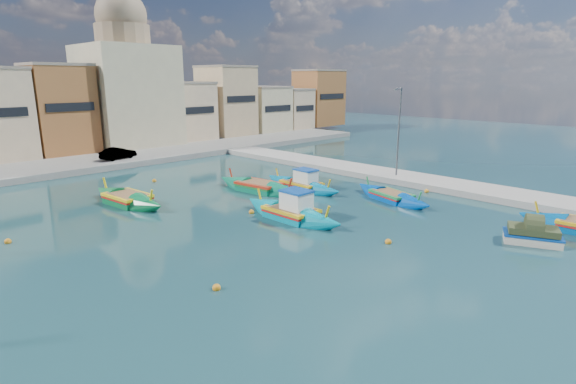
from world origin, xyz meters
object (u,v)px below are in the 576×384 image
church_block (127,81)px  luzzu_turquoise_cabin (302,185)px  quay_street_lamp (398,131)px  tender_near (533,235)px  luzzu_blue_south (391,197)px  luzzu_cyan_mid (259,188)px  luzzu_green (128,200)px  luzzu_blue_cabin (291,213)px

church_block → luzzu_turquoise_cabin: church_block is taller
luzzu_turquoise_cabin → quay_street_lamp: bearing=-25.0°
quay_street_lamp → tender_near: (-8.20, -13.56, -3.90)m
quay_street_lamp → luzzu_blue_south: bearing=-151.1°
luzzu_cyan_mid → luzzu_green: bearing=157.1°
quay_street_lamp → luzzu_blue_south: 7.89m
luzzu_cyan_mid → luzzu_blue_south: size_ratio=1.13×
luzzu_green → church_block: bearing=62.7°
quay_street_lamp → luzzu_cyan_mid: (-10.90, 5.76, -4.06)m
luzzu_cyan_mid → luzzu_green: luzzu_green is taller
tender_near → luzzu_cyan_mid: bearing=98.0°
luzzu_blue_south → tender_near: bearing=-102.6°
church_block → tender_near: church_block is taller
church_block → luzzu_blue_south: size_ratio=2.42×
church_block → luzzu_blue_cabin: 36.71m
church_block → luzzu_green: size_ratio=2.26×
luzzu_blue_south → tender_near: size_ratio=2.42×
luzzu_blue_south → luzzu_blue_cabin: bearing=166.0°
luzzu_blue_cabin → luzzu_blue_south: bearing=-14.0°
luzzu_green → tender_near: size_ratio=2.59×
luzzu_turquoise_cabin → luzzu_cyan_mid: bearing=145.0°
church_block → luzzu_blue_south: church_block is taller
luzzu_blue_cabin → tender_near: 13.82m
quay_street_lamp → luzzu_green: size_ratio=0.95×
luzzu_cyan_mid → luzzu_green: (-9.14, 3.86, 0.01)m
church_block → luzzu_turquoise_cabin: bearing=-91.1°
church_block → luzzu_blue_cabin: (-6.86, -35.16, -8.04)m
luzzu_blue_cabin → luzzu_cyan_mid: bearing=63.8°
luzzu_blue_cabin → luzzu_green: luzzu_blue_cabin is taller
tender_near → quay_street_lamp: bearing=58.8°
church_block → luzzu_cyan_mid: 29.59m
quay_street_lamp → luzzu_blue_cabin: size_ratio=0.95×
luzzu_turquoise_cabin → luzzu_cyan_mid: 3.49m
luzzu_blue_cabin → luzzu_blue_south: (8.41, -2.10, -0.13)m
luzzu_blue_cabin → luzzu_cyan_mid: (3.40, 6.92, -0.09)m
luzzu_cyan_mid → luzzu_blue_south: luzzu_cyan_mid is taller
church_block → luzzu_turquoise_cabin: size_ratio=2.30×
luzzu_green → luzzu_blue_cabin: bearing=-62.0°
quay_street_lamp → luzzu_green: quay_street_lamp is taller
luzzu_turquoise_cabin → luzzu_blue_south: 7.34m
luzzu_turquoise_cabin → luzzu_green: luzzu_turquoise_cabin is taller
luzzu_green → luzzu_cyan_mid: bearing=-22.9°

